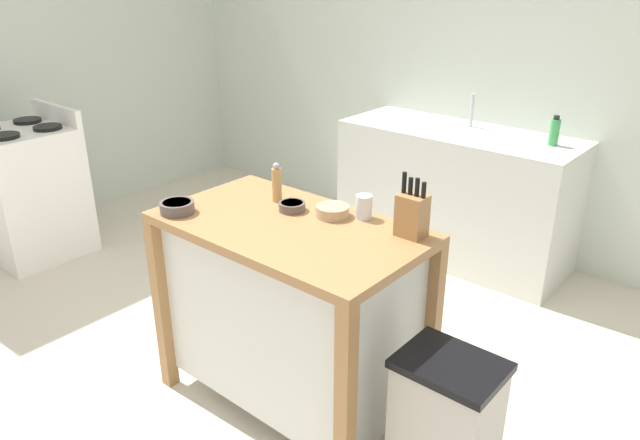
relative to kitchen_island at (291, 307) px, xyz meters
The scene contains 15 objects.
ground_plane 0.55m from the kitchen_island, 136.74° to the right, with size 6.64×6.64×0.00m, color beige.
wall_back 2.36m from the kitchen_island, 94.27° to the left, with size 5.64×0.10×2.60m, color silver.
wall_left 3.18m from the kitchen_island, 166.30° to the left, with size 0.10×2.97×2.60m, color beige.
kitchen_island is the anchor object (origin of this frame).
knife_block 0.70m from the kitchen_island, 26.71° to the left, with size 0.11×0.09×0.25m.
bowl_ceramic_small 0.65m from the kitchen_island, 153.29° to the right, with size 0.15×0.15×0.05m.
bowl_stoneware_deep 0.44m from the kitchen_island, 127.02° to the left, with size 0.12×0.12×0.04m.
bowl_ceramic_wide 0.47m from the kitchen_island, 63.23° to the left, with size 0.14×0.14×0.05m.
drinking_cup 0.55m from the kitchen_island, 50.89° to the left, with size 0.07×0.07×0.10m.
pepper_grinder 0.55m from the kitchen_island, 144.32° to the left, with size 0.04×0.04×0.18m.
trash_bin 0.83m from the kitchen_island, ahead, with size 0.36×0.28×0.63m.
sink_counter 1.88m from the kitchen_island, 96.46° to the left, with size 1.56×0.60×0.89m.
sink_faucet 2.07m from the kitchen_island, 96.01° to the left, with size 0.02×0.02×0.22m.
bottle_hand_soap 2.01m from the kitchen_island, 78.95° to the left, with size 0.06×0.06×0.18m.
stove 2.44m from the kitchen_island, behind, with size 0.60×0.60×1.01m.
Camera 1 is at (1.73, -1.49, 1.90)m, focal length 33.80 mm.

